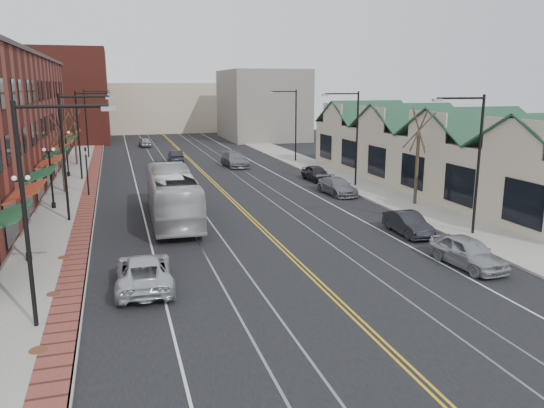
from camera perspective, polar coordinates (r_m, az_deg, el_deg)
ground at (r=22.85m, az=6.34°, el=-9.65°), size 160.00×160.00×0.00m
sidewalk_left at (r=40.52m, az=-21.27°, el=-0.42°), size 4.00×120.00×0.15m
sidewalk_right at (r=45.20m, az=10.60°, el=1.52°), size 4.00×120.00×0.15m
building_right at (r=47.85m, az=17.14°, el=4.49°), size 8.00×36.00×4.60m
backdrop_left at (r=89.77m, az=-21.79°, el=10.74°), size 14.00×18.00×14.00m
backdrop_mid at (r=104.85m, az=-12.12°, el=10.13°), size 22.00×14.00×9.00m
backdrop_right at (r=87.66m, az=-1.07°, el=10.61°), size 12.00×16.00×11.00m
streetlight_l_0 at (r=19.95m, az=-23.96°, el=1.10°), size 3.33×0.25×8.00m
streetlight_l_1 at (r=35.72m, az=-20.86°, el=6.02°), size 3.33×0.25×8.00m
streetlight_l_2 at (r=51.63m, az=-19.65°, el=7.92°), size 3.33×0.25×8.00m
streetlight_l_3 at (r=67.58m, az=-19.01°, el=8.92°), size 3.33×0.25×8.00m
streetlight_r_0 at (r=32.19m, az=20.79°, el=5.39°), size 3.33×0.25×8.00m
streetlight_r_1 at (r=45.89m, az=8.64°, el=8.00°), size 3.33×0.25×8.00m
streetlight_r_2 at (r=60.73m, az=2.18°, el=9.24°), size 3.33×0.25×8.00m
lamppost_l_1 at (r=28.53m, az=-25.01°, el=-1.60°), size 0.84×0.28×4.27m
lamppost_l_2 at (r=40.20m, az=-22.65°, el=2.46°), size 0.84×0.28×4.27m
lamppost_l_3 at (r=54.00m, az=-21.19°, el=4.96°), size 0.84×0.28×4.27m
tree_left_near at (r=45.91m, az=-21.68°, el=5.36°), size 1.78×1.37×6.48m
tree_left_far at (r=61.81m, az=-20.44°, el=6.90°), size 1.66×1.28×6.02m
tree_right_mid at (r=39.71m, az=15.39°, el=5.13°), size 1.90×1.46×6.93m
manhole_near at (r=19.60m, az=-23.84°, el=-14.17°), size 0.60×0.60×0.02m
manhole_mid at (r=24.15m, az=-22.42°, el=-8.92°), size 0.60×0.60×0.02m
manhole_far at (r=28.86m, az=-21.48°, el=-5.35°), size 0.60×0.60×0.02m
traffic_signal at (r=43.94m, az=-19.30°, el=3.72°), size 0.18×0.15×3.80m
transit_bus at (r=35.04m, az=-10.68°, el=0.94°), size 3.10×11.98×3.32m
parked_suv at (r=23.88m, az=-13.61°, el=-7.11°), size 2.54×5.22×1.43m
parked_car_a at (r=27.47m, az=20.32°, el=-4.87°), size 2.07×4.48×1.49m
parked_car_b at (r=32.29m, az=14.43°, el=-2.05°), size 1.54×4.08×1.33m
parked_car_c at (r=43.01m, az=7.03°, el=1.89°), size 2.21×4.75×1.34m
parked_car_d at (r=49.08m, az=4.81°, el=3.32°), size 1.90×4.24×1.41m
distant_car_left at (r=62.46m, az=-10.32°, el=5.12°), size 1.40×3.99×1.31m
distant_car_right at (r=57.60m, az=-4.03°, el=4.78°), size 2.44×5.43×1.54m
distant_car_far at (r=78.49m, az=-13.51°, el=6.48°), size 1.78×3.94×1.31m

